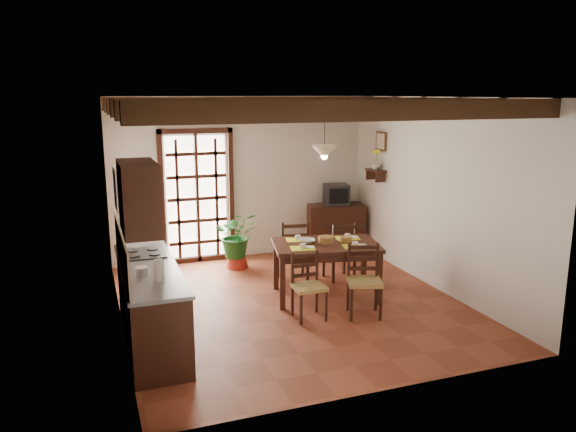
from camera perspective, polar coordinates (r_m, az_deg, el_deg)
name	(u,v)px	position (r m, az deg, el deg)	size (l,w,h in m)	color
ground_plane	(291,303)	(7.87, 0.31, -8.85)	(5.00, 5.00, 0.00)	brown
room_shell	(291,173)	(7.41, 0.33, 4.36)	(4.52, 5.02, 2.81)	silver
ceiling_beams	(291,106)	(7.34, 0.34, 11.13)	(4.50, 4.34, 0.20)	black
french_door	(197,194)	(9.63, -9.23, 2.21)	(1.26, 0.11, 2.32)	white
kitchen_counter	(150,304)	(6.74, -13.81, -8.64)	(0.64, 2.25, 1.38)	black
upper_cabinet	(139,197)	(5.69, -14.93, 1.83)	(0.35, 0.80, 0.70)	black
range_hood	(131,189)	(6.94, -15.63, 2.66)	(0.38, 0.60, 0.54)	white
counter_items	(147,261)	(6.67, -14.11, -4.47)	(0.50, 1.43, 0.25)	black
dining_table	(326,250)	(7.93, 3.86, -3.48)	(1.62, 1.23, 0.79)	#3C1B13
chair_near_left	(309,298)	(7.30, 2.10, -8.34)	(0.40, 0.38, 0.86)	tan
chair_near_right	(364,294)	(7.44, 7.72, -7.83)	(0.54, 0.53, 0.94)	tan
chair_far_left	(293,262)	(8.68, 0.51, -4.67)	(0.52, 0.50, 0.98)	tan
chair_far_right	(339,261)	(8.81, 5.23, -4.58)	(0.44, 0.42, 0.92)	tan
table_setting	(326,239)	(7.88, 3.88, -2.30)	(1.06, 0.71, 0.10)	#F4FF28
table_bowl	(307,241)	(7.90, 1.95, -2.55)	(0.22, 0.22, 0.05)	white
sideboard	(336,228)	(10.33, 4.88, -1.19)	(1.02, 0.46, 0.87)	black
crt_tv	(337,194)	(10.20, 4.95, 2.22)	(0.49, 0.47, 0.36)	black
fuse_box	(321,155)	(10.25, 3.41, 6.20)	(0.25, 0.03, 0.32)	white
plant_pot	(237,261)	(9.41, -5.18, -4.59)	(0.38, 0.38, 0.23)	maroon
potted_plant	(237,234)	(9.29, -5.24, -1.88)	(1.80, 1.54, 2.01)	#144C19
wall_shelf	(376,173)	(9.78, 8.90, 4.36)	(0.20, 0.42, 0.20)	black
shelf_vase	(376,165)	(9.76, 8.92, 5.17)	(0.15, 0.15, 0.15)	#B2BFB2
shelf_flowers	(376,153)	(9.74, 8.96, 6.38)	(0.14, 0.14, 0.36)	#F4FF28
framed_picture	(381,141)	(9.76, 9.43, 7.51)	(0.03, 0.32, 0.32)	brown
pendant_lamp	(324,151)	(7.76, 3.71, 6.64)	(0.36, 0.36, 0.84)	black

